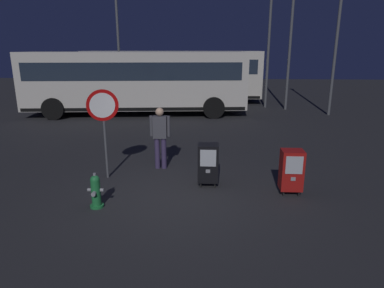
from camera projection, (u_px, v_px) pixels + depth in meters
The scene contains 12 objects.
ground_plane at pixel (175, 198), 7.40m from camera, with size 60.00×60.00×0.00m, color #262628.
fire_hydrant at pixel (96, 191), 6.90m from camera, with size 0.33×0.32×0.75m.
newspaper_box_primary at pixel (291, 170), 7.49m from camera, with size 0.48×0.42×1.02m.
newspaper_box_secondary at pixel (208, 163), 7.95m from camera, with size 0.48×0.42×1.02m.
stop_sign at pixel (103, 116), 8.15m from camera, with size 0.71×0.31×2.23m.
pedestrian at pixel (160, 135), 9.01m from camera, with size 0.55×0.22×1.67m.
bus_near at pixel (136, 79), 16.42m from camera, with size 10.69×3.55×3.00m.
bus_far at pixel (173, 73), 20.46m from camera, with size 10.53×2.87×3.00m.
street_light_near_left at pixel (269, 34), 17.73m from camera, with size 0.32×0.32×6.63m.
street_light_near_right at pixel (340, 12), 15.35m from camera, with size 0.32×0.32×8.33m.
street_light_far_left at pixel (117, 25), 18.76m from camera, with size 0.32×0.32×7.62m.
street_light_far_right at pixel (292, 13), 16.83m from camera, with size 0.32×0.32×8.50m.
Camera 1 is at (0.72, -6.77, 3.17)m, focal length 31.66 mm.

